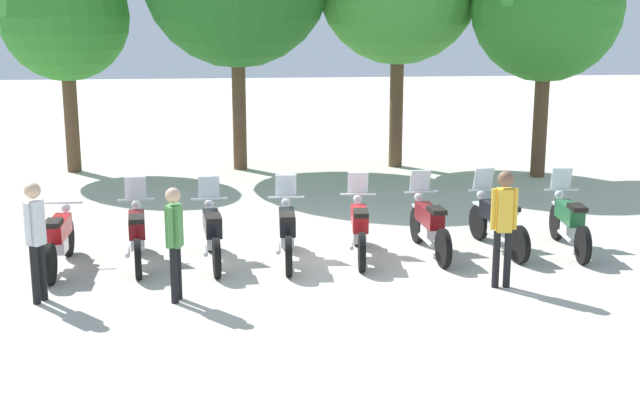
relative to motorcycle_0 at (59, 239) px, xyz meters
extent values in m
plane|color=#BCB7A8|center=(4.33, 0.13, -0.50)|extent=(80.00, 80.00, 0.00)
cylinder|color=black|center=(0.00, 0.75, -0.18)|extent=(0.10, 0.64, 0.64)
cylinder|color=black|center=(0.01, -0.80, -0.18)|extent=(0.10, 0.64, 0.64)
cube|color=silver|center=(0.00, 0.75, 0.16)|extent=(0.12, 0.36, 0.04)
cube|color=red|center=(0.00, 0.02, 0.17)|extent=(0.27, 0.95, 0.30)
cube|color=silver|center=(0.00, -0.03, -0.10)|extent=(0.22, 0.40, 0.24)
cube|color=black|center=(0.00, -0.38, 0.36)|extent=(0.24, 0.44, 0.08)
cylinder|color=silver|center=(0.00, 0.66, 0.13)|extent=(0.05, 0.23, 0.64)
cylinder|color=silver|center=(0.00, 0.57, 0.47)|extent=(0.62, 0.04, 0.04)
sphere|color=silver|center=(0.00, 0.70, 0.35)|extent=(0.16, 0.16, 0.16)
cylinder|color=silver|center=(-0.16, -0.33, -0.16)|extent=(0.07, 0.70, 0.07)
cylinder|color=black|center=(1.16, 0.87, -0.18)|extent=(0.17, 0.65, 0.64)
cylinder|color=black|center=(1.32, -0.67, -0.18)|extent=(0.17, 0.65, 0.64)
cube|color=silver|center=(1.16, 0.87, 0.16)|extent=(0.16, 0.37, 0.04)
cube|color=maroon|center=(1.23, 0.15, 0.17)|extent=(0.36, 0.97, 0.30)
cube|color=silver|center=(1.24, 0.10, -0.10)|extent=(0.26, 0.42, 0.24)
cube|color=black|center=(1.28, -0.25, 0.36)|extent=(0.29, 0.46, 0.08)
cylinder|color=silver|center=(1.17, 0.78, 0.13)|extent=(0.07, 0.23, 0.64)
cylinder|color=silver|center=(1.18, 0.69, 0.47)|extent=(0.62, 0.10, 0.04)
sphere|color=silver|center=(1.16, 0.82, 0.35)|extent=(0.18, 0.18, 0.16)
cylinder|color=silver|center=(1.11, -0.22, -0.16)|extent=(0.14, 0.70, 0.07)
cube|color=silver|center=(1.17, 0.75, 0.67)|extent=(0.37, 0.17, 0.39)
cylinder|color=black|center=(2.41, 0.80, -0.18)|extent=(0.16, 0.65, 0.64)
cylinder|color=black|center=(2.55, -0.75, -0.18)|extent=(0.16, 0.65, 0.64)
cube|color=silver|center=(2.41, 0.80, 0.16)|extent=(0.15, 0.37, 0.04)
cube|color=black|center=(2.47, 0.08, 0.17)|extent=(0.35, 0.97, 0.30)
cube|color=silver|center=(2.48, 0.03, -0.10)|extent=(0.26, 0.42, 0.24)
cube|color=black|center=(2.51, -0.32, 0.36)|extent=(0.28, 0.46, 0.08)
cylinder|color=silver|center=(2.41, 0.71, 0.13)|extent=(0.07, 0.23, 0.64)
cylinder|color=silver|center=(2.42, 0.62, 0.47)|extent=(0.62, 0.09, 0.04)
sphere|color=silver|center=(2.41, 0.75, 0.35)|extent=(0.17, 0.17, 0.16)
cylinder|color=silver|center=(2.35, -0.29, -0.16)|extent=(0.13, 0.70, 0.07)
cube|color=silver|center=(2.42, 0.68, 0.67)|extent=(0.37, 0.17, 0.39)
cylinder|color=black|center=(3.75, 0.78, -0.18)|extent=(0.13, 0.64, 0.64)
cylinder|color=black|center=(3.68, -0.77, -0.18)|extent=(0.13, 0.64, 0.64)
cube|color=silver|center=(3.75, 0.78, 0.16)|extent=(0.13, 0.36, 0.04)
cube|color=black|center=(3.72, 0.06, 0.17)|extent=(0.30, 0.96, 0.30)
cube|color=silver|center=(3.71, 0.01, -0.10)|extent=(0.24, 0.41, 0.24)
cube|color=black|center=(3.70, -0.34, 0.36)|extent=(0.26, 0.45, 0.08)
cylinder|color=silver|center=(3.74, 0.69, 0.13)|extent=(0.06, 0.23, 0.64)
cylinder|color=silver|center=(3.74, 0.60, 0.47)|extent=(0.62, 0.06, 0.04)
sphere|color=silver|center=(3.74, 0.73, 0.35)|extent=(0.17, 0.17, 0.16)
cylinder|color=silver|center=(3.54, -0.29, -0.16)|extent=(0.10, 0.70, 0.07)
cube|color=silver|center=(3.74, 0.66, 0.67)|extent=(0.37, 0.15, 0.39)
cylinder|color=black|center=(5.03, 0.88, -0.18)|extent=(0.16, 0.65, 0.64)
cylinder|color=black|center=(4.87, -0.66, -0.18)|extent=(0.16, 0.65, 0.64)
cube|color=silver|center=(5.03, 0.88, 0.16)|extent=(0.16, 0.37, 0.04)
cube|color=red|center=(4.96, 0.16, 0.17)|extent=(0.35, 0.97, 0.30)
cube|color=silver|center=(4.95, 0.11, -0.10)|extent=(0.26, 0.42, 0.24)
cube|color=black|center=(4.92, -0.24, 0.36)|extent=(0.28, 0.46, 0.08)
cylinder|color=silver|center=(5.02, 0.79, 0.13)|extent=(0.07, 0.23, 0.64)
cylinder|color=silver|center=(5.01, 0.70, 0.47)|extent=(0.62, 0.10, 0.04)
sphere|color=silver|center=(5.02, 0.83, 0.35)|extent=(0.18, 0.18, 0.16)
cylinder|color=silver|center=(4.76, -0.17, -0.16)|extent=(0.14, 0.70, 0.07)
cube|color=silver|center=(5.02, 0.76, 0.67)|extent=(0.37, 0.17, 0.39)
cylinder|color=black|center=(6.14, 0.95, -0.18)|extent=(0.14, 0.64, 0.64)
cylinder|color=black|center=(6.23, -0.60, -0.18)|extent=(0.14, 0.64, 0.64)
cube|color=silver|center=(6.14, 0.95, 0.16)|extent=(0.14, 0.37, 0.04)
cube|color=maroon|center=(6.18, 0.23, 0.17)|extent=(0.32, 0.96, 0.30)
cube|color=silver|center=(6.19, 0.18, -0.10)|extent=(0.24, 0.41, 0.24)
cube|color=black|center=(6.21, -0.17, 0.36)|extent=(0.27, 0.45, 0.08)
cylinder|color=silver|center=(6.15, 0.86, 0.13)|extent=(0.06, 0.23, 0.64)
cylinder|color=silver|center=(6.15, 0.77, 0.47)|extent=(0.62, 0.07, 0.04)
sphere|color=silver|center=(6.14, 0.90, 0.35)|extent=(0.17, 0.17, 0.16)
cylinder|color=silver|center=(6.05, -0.13, -0.16)|extent=(0.11, 0.70, 0.07)
cube|color=silver|center=(6.15, 0.83, 0.67)|extent=(0.37, 0.15, 0.39)
cylinder|color=black|center=(7.31, 1.02, -0.18)|extent=(0.19, 0.65, 0.64)
cylinder|color=black|center=(7.54, -0.51, -0.18)|extent=(0.19, 0.65, 0.64)
cube|color=silver|center=(7.31, 1.02, 0.16)|extent=(0.17, 0.37, 0.04)
cube|color=black|center=(7.42, 0.30, 0.17)|extent=(0.40, 0.98, 0.30)
cube|color=silver|center=(7.42, 0.25, -0.10)|extent=(0.28, 0.43, 0.24)
cube|color=black|center=(7.48, -0.09, 0.36)|extent=(0.30, 0.47, 0.08)
cylinder|color=silver|center=(7.32, 0.93, 0.13)|extent=(0.08, 0.23, 0.64)
cylinder|color=silver|center=(7.34, 0.84, 0.47)|extent=(0.62, 0.13, 0.04)
sphere|color=silver|center=(7.32, 0.97, 0.35)|extent=(0.18, 0.18, 0.16)
cylinder|color=silver|center=(7.31, -0.07, -0.16)|extent=(0.17, 0.70, 0.07)
cube|color=silver|center=(7.33, 0.90, 0.67)|extent=(0.38, 0.18, 0.39)
cylinder|color=black|center=(8.74, 0.88, -0.18)|extent=(0.16, 0.65, 0.64)
cylinder|color=black|center=(8.58, -0.66, -0.18)|extent=(0.16, 0.65, 0.64)
cube|color=silver|center=(8.74, 0.88, 0.16)|extent=(0.16, 0.37, 0.04)
cube|color=#1E6033|center=(8.67, 0.16, 0.17)|extent=(0.35, 0.97, 0.30)
cube|color=silver|center=(8.66, 0.11, -0.10)|extent=(0.26, 0.42, 0.24)
cube|color=black|center=(8.63, -0.24, 0.36)|extent=(0.28, 0.46, 0.08)
cylinder|color=silver|center=(8.73, 0.79, 0.13)|extent=(0.07, 0.23, 0.64)
cylinder|color=silver|center=(8.72, 0.70, 0.47)|extent=(0.62, 0.10, 0.04)
sphere|color=silver|center=(8.73, 0.83, 0.35)|extent=(0.18, 0.18, 0.16)
cylinder|color=silver|center=(8.47, -0.17, -0.16)|extent=(0.14, 0.70, 0.07)
cube|color=silver|center=(8.73, 0.76, 0.67)|extent=(0.37, 0.17, 0.39)
cylinder|color=black|center=(-0.01, -1.71, -0.07)|extent=(0.15, 0.15, 0.86)
cylinder|color=black|center=(0.06, -1.55, -0.07)|extent=(0.15, 0.15, 0.86)
cube|color=silver|center=(0.02, -1.63, 0.68)|extent=(0.27, 0.28, 0.64)
cylinder|color=silver|center=(-0.04, -1.77, 0.69)|extent=(0.11, 0.11, 0.61)
cylinder|color=silver|center=(0.09, -1.48, 0.69)|extent=(0.11, 0.11, 0.61)
sphere|color=#DBAD89|center=(0.02, -1.63, 1.15)|extent=(0.31, 0.31, 0.23)
cylinder|color=black|center=(6.76, -1.69, -0.06)|extent=(0.12, 0.12, 0.88)
cylinder|color=black|center=(6.93, -1.71, -0.06)|extent=(0.12, 0.12, 0.88)
cube|color=gold|center=(6.85, -1.70, 0.70)|extent=(0.24, 0.22, 0.66)
cylinder|color=gold|center=(6.69, -1.69, 0.72)|extent=(0.09, 0.09, 0.63)
cylinder|color=gold|center=(7.01, -1.71, 0.72)|extent=(0.09, 0.09, 0.63)
sphere|color=brown|center=(6.85, -1.70, 1.18)|extent=(0.26, 0.26, 0.24)
cylinder|color=black|center=(1.96, -1.88, -0.09)|extent=(0.13, 0.13, 0.82)
cylinder|color=black|center=(2.00, -1.71, -0.09)|extent=(0.13, 0.13, 0.82)
cube|color=#4C8C47|center=(1.98, -1.80, 0.62)|extent=(0.25, 0.26, 0.61)
cylinder|color=#4C8C47|center=(1.94, -1.95, 0.63)|extent=(0.10, 0.10, 0.58)
cylinder|color=#4C8C47|center=(2.02, -1.64, 0.63)|extent=(0.10, 0.10, 0.58)
sphere|color=#DBAD89|center=(1.98, -1.80, 1.07)|extent=(0.27, 0.27, 0.22)
cylinder|color=brown|center=(-1.29, 8.70, 0.92)|extent=(0.36, 0.36, 2.84)
sphere|color=#2D7A28|center=(-1.29, 8.70, 3.48)|extent=(3.25, 3.25, 3.25)
cylinder|color=brown|center=(3.05, 8.61, 1.20)|extent=(0.36, 0.36, 3.40)
cylinder|color=brown|center=(7.24, 8.54, 1.18)|extent=(0.36, 0.36, 3.36)
cylinder|color=brown|center=(10.56, 6.74, 0.97)|extent=(0.36, 0.36, 2.95)
sphere|color=#2D7A28|center=(10.56, 6.74, 3.73)|extent=(3.67, 3.67, 3.67)
camera|label=1|loc=(2.82, -13.46, 3.59)|focal=46.92mm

